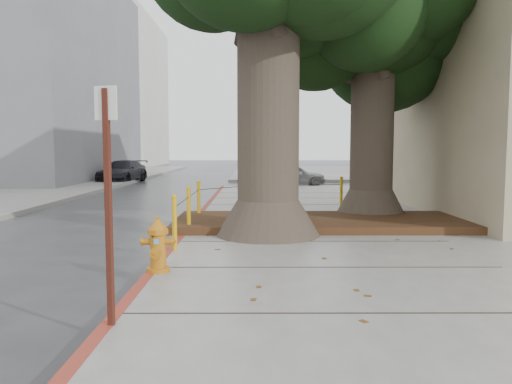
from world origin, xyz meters
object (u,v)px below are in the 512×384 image
car_silver (293,175)px  car_dark (123,171)px  signpost (108,192)px  fire_hydrant (158,245)px

car_silver → car_dark: 9.39m
signpost → car_dark: signpost is taller
fire_hydrant → car_silver: size_ratio=0.25×
fire_hydrant → signpost: signpost is taller
car_silver → car_dark: bearing=69.6°
signpost → car_dark: size_ratio=0.55×
signpost → car_silver: size_ratio=0.73×
car_dark → fire_hydrant: bearing=-66.6°
signpost → car_silver: 20.26m
car_silver → fire_hydrant: bearing=163.9°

